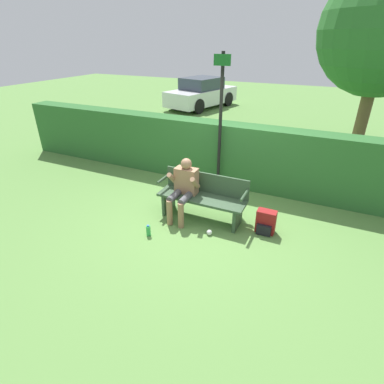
{
  "coord_description": "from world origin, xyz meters",
  "views": [
    {
      "loc": [
        1.91,
        -4.52,
        3.1
      ],
      "look_at": [
        -0.15,
        -0.1,
        0.58
      ],
      "focal_mm": 28.0,
      "sensor_mm": 36.0,
      "label": 1
    }
  ],
  "objects_px": {
    "parked_car": "(202,93)",
    "signpost": "(220,120)",
    "backpack": "(266,222)",
    "person_seated": "(184,186)",
    "water_bottle": "(148,231)",
    "park_bench": "(203,196)"
  },
  "relations": [
    {
      "from": "person_seated",
      "to": "parked_car",
      "type": "bearing_deg",
      "value": 111.53
    },
    {
      "from": "water_bottle",
      "to": "parked_car",
      "type": "bearing_deg",
      "value": 108.57
    },
    {
      "from": "parked_car",
      "to": "backpack",
      "type": "bearing_deg",
      "value": -135.38
    },
    {
      "from": "water_bottle",
      "to": "parked_car",
      "type": "xyz_separation_m",
      "value": [
        -3.51,
        10.46,
        0.58
      ]
    },
    {
      "from": "backpack",
      "to": "person_seated",
      "type": "bearing_deg",
      "value": -175.17
    },
    {
      "from": "park_bench",
      "to": "parked_car",
      "type": "height_order",
      "value": "parked_car"
    },
    {
      "from": "person_seated",
      "to": "parked_car",
      "type": "height_order",
      "value": "parked_car"
    },
    {
      "from": "park_bench",
      "to": "parked_car",
      "type": "distance_m",
      "value": 10.35
    },
    {
      "from": "signpost",
      "to": "water_bottle",
      "type": "bearing_deg",
      "value": -100.37
    },
    {
      "from": "person_seated",
      "to": "backpack",
      "type": "xyz_separation_m",
      "value": [
        1.54,
        0.13,
        -0.45
      ]
    },
    {
      "from": "park_bench",
      "to": "water_bottle",
      "type": "height_order",
      "value": "park_bench"
    },
    {
      "from": "signpost",
      "to": "parked_car",
      "type": "bearing_deg",
      "value": 115.77
    },
    {
      "from": "water_bottle",
      "to": "signpost",
      "type": "xyz_separation_m",
      "value": [
        0.42,
        2.31,
        1.48
      ]
    },
    {
      "from": "backpack",
      "to": "signpost",
      "type": "distance_m",
      "value": 2.38
    },
    {
      "from": "backpack",
      "to": "signpost",
      "type": "xyz_separation_m",
      "value": [
        -1.4,
        1.34,
        1.38
      ]
    },
    {
      "from": "person_seated",
      "to": "water_bottle",
      "type": "bearing_deg",
      "value": -108.62
    },
    {
      "from": "backpack",
      "to": "signpost",
      "type": "bearing_deg",
      "value": 136.39
    },
    {
      "from": "signpost",
      "to": "park_bench",
      "type": "bearing_deg",
      "value": -81.74
    },
    {
      "from": "parked_car",
      "to": "signpost",
      "type": "bearing_deg",
      "value": -138.98
    },
    {
      "from": "backpack",
      "to": "parked_car",
      "type": "bearing_deg",
      "value": 119.37
    },
    {
      "from": "park_bench",
      "to": "backpack",
      "type": "distance_m",
      "value": 1.24
    },
    {
      "from": "water_bottle",
      "to": "parked_car",
      "type": "height_order",
      "value": "parked_car"
    }
  ]
}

